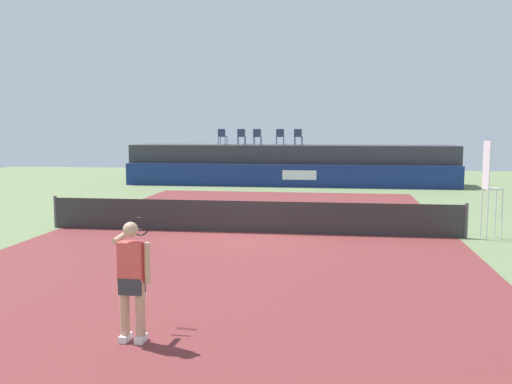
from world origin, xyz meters
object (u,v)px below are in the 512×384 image
at_px(spectator_chair_center, 257,136).
at_px(spectator_chair_far_right, 298,136).
at_px(umpire_chair, 489,183).
at_px(net_post_far, 466,221).
at_px(spectator_chair_right, 280,136).
at_px(net_post_near, 56,212).
at_px(tennis_ball, 379,195).
at_px(spectator_chair_left, 241,136).
at_px(tennis_player, 132,277).
at_px(spectator_chair_far_left, 222,136).

bearing_deg(spectator_chair_center, spectator_chair_far_right, 9.85).
distance_m(umpire_chair, net_post_far, 1.23).
bearing_deg(spectator_chair_right, net_post_near, -110.11).
distance_m(spectator_chair_far_right, net_post_near, 16.94).
relative_size(net_post_near, tennis_ball, 14.71).
bearing_deg(net_post_far, umpire_chair, -1.76).
distance_m(spectator_chair_left, tennis_player, 24.38).
xyz_separation_m(umpire_chair, tennis_ball, (-2.26, 10.29, -1.55)).
bearing_deg(tennis_player, net_post_near, 123.14).
bearing_deg(spectator_chair_left, net_post_far, -59.44).
bearing_deg(tennis_player, umpire_chair, 51.15).
height_order(net_post_near, tennis_ball, net_post_near).
relative_size(spectator_chair_left, spectator_chair_far_right, 1.00).
xyz_separation_m(umpire_chair, tennis_player, (-7.16, -8.89, -0.63)).
distance_m(spectator_chair_far_left, tennis_player, 24.69).
xyz_separation_m(spectator_chair_right, spectator_chair_far_right, (1.00, 0.20, 0.00)).
xyz_separation_m(spectator_chair_far_left, spectator_chair_center, (2.09, -0.41, 0.00)).
bearing_deg(spectator_chair_left, tennis_ball, -34.35).
xyz_separation_m(spectator_chair_center, tennis_player, (1.49, -23.96, -1.73)).
distance_m(spectator_chair_far_left, umpire_chair, 18.88).
relative_size(spectator_chair_far_left, net_post_far, 0.89).
bearing_deg(spectator_chair_left, spectator_chair_far_left, 171.20).
distance_m(spectator_chair_center, tennis_player, 24.07).
bearing_deg(tennis_ball, spectator_chair_far_left, 148.52).
bearing_deg(umpire_chair, spectator_chair_center, 119.85).
height_order(spectator_chair_far_left, tennis_ball, spectator_chair_far_left).
relative_size(spectator_chair_center, umpire_chair, 0.32).
height_order(spectator_chair_right, net_post_near, spectator_chair_right).
xyz_separation_m(umpire_chair, net_post_near, (-12.97, 0.02, -1.09)).
relative_size(spectator_chair_center, spectator_chair_right, 1.00).
xyz_separation_m(spectator_chair_far_left, spectator_chair_far_right, (4.35, -0.02, 0.00)).
distance_m(net_post_near, tennis_player, 10.64).
bearing_deg(spectator_chair_far_right, tennis_player, -91.80).
relative_size(spectator_chair_center, net_post_far, 0.89).
relative_size(spectator_chair_right, umpire_chair, 0.32).
bearing_deg(umpire_chair, spectator_chair_far_right, 112.45).
distance_m(spectator_chair_center, spectator_chair_right, 1.27).
distance_m(spectator_chair_right, net_post_near, 16.38).
distance_m(spectator_chair_far_left, net_post_near, 15.78).
distance_m(spectator_chair_left, tennis_ball, 9.27).
height_order(spectator_chair_left, spectator_chair_right, same).
bearing_deg(net_post_far, spectator_chair_right, 114.10).
bearing_deg(tennis_player, net_post_far, 53.51).
relative_size(spectator_chair_right, spectator_chair_far_right, 1.00).
bearing_deg(tennis_ball, umpire_chair, -77.61).
height_order(spectator_chair_far_right, net_post_near, spectator_chair_far_right).
bearing_deg(spectator_chair_right, umpire_chair, -64.17).
bearing_deg(spectator_chair_far_right, spectator_chair_center, -170.15).
relative_size(net_post_far, tennis_ball, 14.71).
bearing_deg(spectator_chair_left, spectator_chair_right, -1.11).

